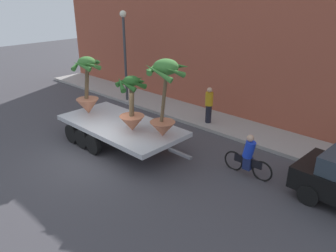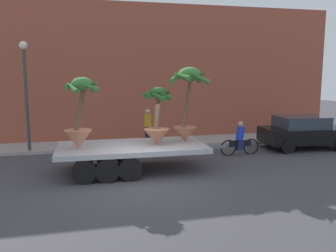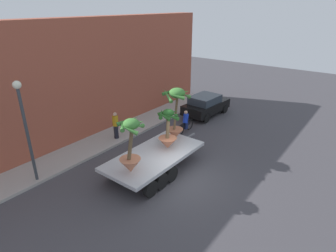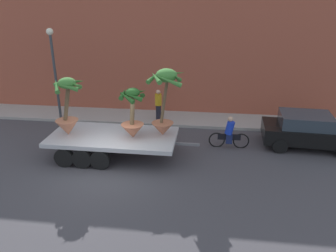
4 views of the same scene
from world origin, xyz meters
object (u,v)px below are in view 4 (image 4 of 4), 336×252
Objects in this scene: potted_palm_rear at (165,100)px; parked_car at (308,130)px; potted_palm_middle at (68,110)px; pedestrian_near_gate at (158,104)px; potted_palm_front at (132,117)px; cyclist at (229,134)px; flatbed_trailer at (108,139)px; street_lamp at (54,63)px.

potted_palm_rear is 0.69× the size of parked_car.
potted_palm_middle is (-4.01, -0.47, -0.44)m from potted_palm_rear.
potted_palm_rear reaches higher than pedestrian_near_gate.
potted_palm_front reaches higher than cyclist.
flatbed_trailer is at bearing -167.09° from parked_car.
street_lamp reaches higher than potted_palm_rear.
potted_palm_rear reaches higher than parked_car.
cyclist is 1.08× the size of pedestrian_near_gate.
potted_palm_rear is at bearing -77.34° from pedestrian_near_gate.
potted_palm_front is 6.63m from street_lamp.
cyclist is 4.60m from pedestrian_near_gate.
flatbed_trailer is 5.43m from cyclist.
pedestrian_near_gate is at bearing 102.66° from potted_palm_rear.
potted_palm_front is 0.44× the size of street_lamp.
parked_car is at bearing -16.86° from pedestrian_near_gate.
potted_palm_front is 4.44m from pedestrian_near_gate.
flatbed_trailer is at bearing 172.49° from potted_palm_front.
potted_palm_front is at bearing -95.14° from pedestrian_near_gate.
pedestrian_near_gate is (0.39, 4.34, -0.84)m from potted_palm_front.
potted_palm_rear is 1.55× the size of cyclist.
potted_palm_front is 1.25× the size of pedestrian_near_gate.
parked_car is at bearing -8.36° from street_lamp.
pedestrian_near_gate is at bearing 163.14° from parked_car.
street_lamp reaches higher than cyclist.
street_lamp is at bearing 150.47° from potted_palm_rear.
street_lamp reaches higher than potted_palm_middle.
pedestrian_near_gate is at bearing 3.32° from street_lamp.
street_lamp reaches higher than flatbed_trailer.
street_lamp reaches higher than parked_car.
street_lamp is (-3.95, 3.87, 2.46)m from flatbed_trailer.
cyclist is at bearing 23.27° from potted_palm_rear.
parked_car is 0.86× the size of street_lamp.
parked_car is 2.42× the size of pedestrian_near_gate.
flatbed_trailer is 3.74× the size of pedestrian_near_gate.
street_lamp is (-12.70, 1.87, 2.40)m from parked_car.
cyclist is 0.44× the size of parked_car.
potted_palm_middle is (-1.58, -0.21, 1.32)m from flatbed_trailer.
potted_palm_middle is 10.64m from parked_car.
cyclist is (5.22, 1.47, -0.10)m from flatbed_trailer.
potted_palm_rear is 4.06m from potted_palm_middle.
parked_car is 13.06m from street_lamp.
potted_palm_rear is 3.57m from cyclist.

